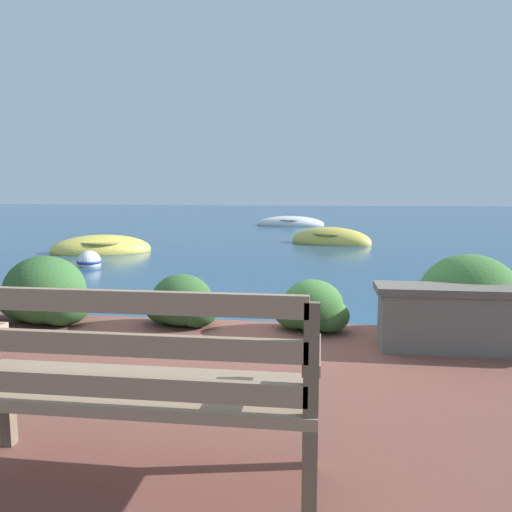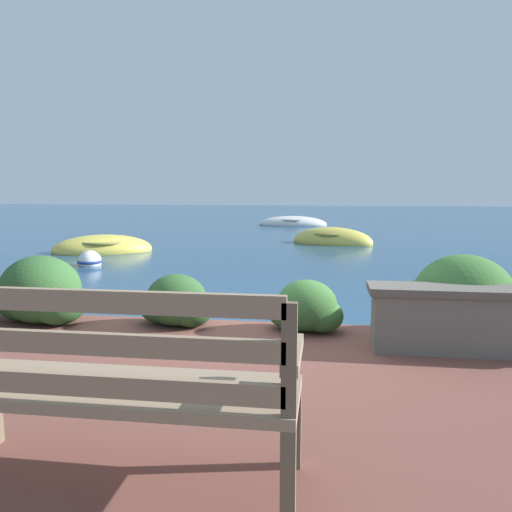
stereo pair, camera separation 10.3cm
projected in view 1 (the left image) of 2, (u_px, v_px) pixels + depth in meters
The scene contains 11 objects.
ground_plane at pixel (249, 342), 5.04m from camera, with size 80.00×80.00×0.00m.
park_bench at pixel (131, 382), 2.17m from camera, with size 1.63×0.48×0.93m.
stone_wall at pixel (494, 319), 4.02m from camera, with size 1.89×0.39×0.54m.
hedge_clump_left at pixel (44, 294), 4.89m from camera, with size 0.99×0.71×0.67m.
hedge_clump_centre at pixel (181, 303), 4.81m from camera, with size 0.74×0.53×0.50m.
hedge_clump_right at pixel (312, 309), 4.65m from camera, with size 0.71×0.51×0.48m.
hedge_clump_far_right at pixel (467, 301), 4.47m from camera, with size 1.09×0.79×0.74m.
rowboat_nearest at pixel (101, 249), 12.10m from camera, with size 2.68×2.16×0.73m.
rowboat_mid at pixel (331, 241), 13.98m from camera, with size 2.54×1.84×0.80m.
rowboat_far at pixel (290, 224), 20.71m from camera, with size 2.83×1.24×0.69m.
mooring_buoy at pixel (89, 262), 9.96m from camera, with size 0.50×0.50×0.46m.
Camera 1 is at (0.70, -4.83, 1.54)m, focal length 35.00 mm.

